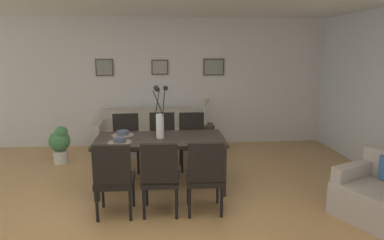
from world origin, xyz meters
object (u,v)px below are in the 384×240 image
dining_chair_mid_left (205,174)px  centerpiece_vase (160,118)px  bowl_near_right (123,133)px  side_table (204,137)px  dining_chair_mid_right (192,138)px  dining_chair_far_right (162,138)px  bowl_near_left (120,140)px  table_lamp (205,106)px  framed_picture_center (160,67)px  dining_chair_far_left (160,175)px  armchair (381,195)px  potted_plant (60,143)px  framed_picture_left (104,68)px  dining_table (160,143)px  sofa (145,137)px  dining_chair_near_right (126,139)px  dining_chair_near_left (114,176)px  framed_picture_right (214,67)px

dining_chair_mid_left → centerpiece_vase: size_ratio=1.25×
bowl_near_right → side_table: 2.20m
dining_chair_mid_left → dining_chair_mid_right: same height
dining_chair_far_right → bowl_near_left: 1.25m
centerpiece_vase → side_table: centerpiece_vase is taller
table_lamp → framed_picture_center: framed_picture_center is taller
dining_chair_far_left → dining_chair_far_right: bearing=89.1°
bowl_near_left → armchair: 3.30m
dining_chair_mid_right → potted_plant: (-2.28, 0.40, -0.14)m
framed_picture_left → table_lamp: bearing=-14.3°
dining_chair_far_left → side_table: size_ratio=1.77×
dining_table → dining_chair_mid_left: 1.02m
armchair → sofa: bearing=134.2°
dining_table → dining_chair_far_left: (-0.00, -0.85, -0.15)m
dining_chair_mid_right → bowl_near_right: 1.27m
framed_picture_center → potted_plant: size_ratio=0.50×
dining_chair_mid_left → potted_plant: 3.11m
dining_chair_near_right → dining_table: bearing=-55.5°
dining_chair_mid_right → table_lamp: 1.10m
dining_chair_far_right → framed_picture_center: bearing=91.0°
dining_chair_near_left → table_lamp: table_lamp is taller
dining_chair_mid_left → dining_chair_far_left: bearing=178.8°
dining_chair_near_right → bowl_near_left: 1.06m
dining_chair_mid_left → table_lamp: bearing=83.1°
dining_chair_near_left → bowl_near_left: bearing=90.0°
side_table → armchair: (1.73, -2.96, 0.03)m
potted_plant → dining_chair_near_left: bearing=-59.9°
dining_table → side_table: dining_table is taller
dining_chair_mid_right → potted_plant: 2.32m
framed_picture_left → framed_picture_right: bearing=-0.0°
dining_chair_far_right → side_table: size_ratio=1.77×
dining_chair_near_left → dining_chair_far_right: size_ratio=1.00×
centerpiece_vase → table_lamp: centerpiece_vase is taller
dining_chair_near_right → framed_picture_right: 2.49m
bowl_near_right → dining_chair_far_left: bearing=-62.8°
dining_chair_far_right → potted_plant: (-1.78, 0.37, -0.14)m
framed_picture_left → framed_picture_center: (1.10, 0.00, 0.00)m
framed_picture_left → dining_table: bearing=-64.6°
dining_table → framed_picture_right: framed_picture_right is taller
dining_chair_near_right → sofa: 1.06m
bowl_near_left → potted_plant: size_ratio=0.25×
framed_picture_center → bowl_near_right: bearing=-104.3°
bowl_near_left → sofa: bowl_near_left is taller
dining_chair_near_right → centerpiece_vase: bearing=-55.5°
dining_table → dining_chair_near_right: size_ratio=1.96×
bowl_near_right → table_lamp: bearing=49.2°
framed_picture_left → framed_picture_right: (2.20, -0.00, 0.00)m
armchair → centerpiece_vase: bearing=156.2°
dining_chair_mid_left → framed_picture_center: framed_picture_center is taller
dining_chair_mid_left → dining_chair_mid_right: (-0.00, 1.70, 0.00)m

